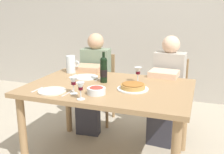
{
  "coord_description": "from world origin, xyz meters",
  "views": [
    {
      "loc": [
        0.8,
        -2.16,
        1.45
      ],
      "look_at": [
        0.04,
        -0.03,
        0.85
      ],
      "focal_mm": 41.82,
      "sensor_mm": 36.0,
      "label": 1
    }
  ],
  "objects": [
    {
      "name": "wine_glass_centre",
      "position": [
        0.22,
        0.2,
        0.87
      ],
      "size": [
        0.07,
        0.07,
        0.15
      ],
      "color": "silver",
      "rests_on": "dining_table"
    },
    {
      "name": "dinner_plate_left_setting",
      "position": [
        -0.4,
        -0.33,
        0.77
      ],
      "size": [
        0.24,
        0.24,
        0.01
      ],
      "primitive_type": "cylinder",
      "color": "silver",
      "rests_on": "dining_table"
    },
    {
      "name": "chair_right",
      "position": [
        0.46,
        0.91,
        0.5
      ],
      "size": [
        0.43,
        0.43,
        0.87
      ],
      "rotation": [
        0.0,
        0.0,
        3.06
      ],
      "color": "#9E7A51",
      "rests_on": "ground"
    },
    {
      "name": "back_wall",
      "position": [
        0.0,
        2.05,
        1.4
      ],
      "size": [
        8.0,
        0.1,
        2.8
      ],
      "primitive_type": "cube",
      "color": "#B2ADA3",
      "rests_on": "ground"
    },
    {
      "name": "spoon_right_setting",
      "position": [
        -0.47,
        0.19,
        0.76
      ],
      "size": [
        0.02,
        0.16,
        0.0
      ],
      "primitive_type": "cube",
      "rotation": [
        0.0,
        0.0,
        1.6
      ],
      "color": "silver",
      "rests_on": "dining_table"
    },
    {
      "name": "diner_right",
      "position": [
        0.44,
        0.67,
        0.62
      ],
      "size": [
        0.36,
        0.52,
        1.16
      ],
      "rotation": [
        0.0,
        0.0,
        3.06
      ],
      "color": "#B7B2A8",
      "rests_on": "ground"
    },
    {
      "name": "knife_right_setting",
      "position": [
        -0.17,
        0.19,
        0.76
      ],
      "size": [
        0.02,
        0.18,
        0.0
      ],
      "primitive_type": "cube",
      "rotation": [
        0.0,
        0.0,
        1.49
      ],
      "color": "silver",
      "rests_on": "dining_table"
    },
    {
      "name": "chair_left",
      "position": [
        -0.46,
        0.88,
        0.5
      ],
      "size": [
        0.44,
        0.44,
        0.87
      ],
      "rotation": [
        0.0,
        0.0,
        3.23
      ],
      "color": "#9E7A51",
      "rests_on": "ground"
    },
    {
      "name": "water_pitcher",
      "position": [
        -0.57,
        0.34,
        0.84
      ],
      "size": [
        0.16,
        0.1,
        0.19
      ],
      "color": "silver",
      "rests_on": "dining_table"
    },
    {
      "name": "wine_bottle",
      "position": [
        -0.09,
        0.1,
        0.89
      ],
      "size": [
        0.07,
        0.07,
        0.3
      ],
      "color": "black",
      "rests_on": "dining_table"
    },
    {
      "name": "dining_table",
      "position": [
        0.0,
        0.0,
        0.67
      ],
      "size": [
        1.5,
        1.0,
        0.76
      ],
      "color": "#9E7A51",
      "rests_on": "ground"
    },
    {
      "name": "dinner_plate_right_setting",
      "position": [
        -0.32,
        0.19,
        0.77
      ],
      "size": [
        0.25,
        0.25,
        0.01
      ],
      "primitive_type": "cylinder",
      "color": "silver",
      "rests_on": "dining_table"
    },
    {
      "name": "diner_left",
      "position": [
        -0.44,
        0.65,
        0.62
      ],
      "size": [
        0.37,
        0.53,
        1.16
      ],
      "rotation": [
        0.0,
        0.0,
        3.23
      ],
      "color": "gray",
      "rests_on": "ground"
    },
    {
      "name": "salad_bowl",
      "position": [
        -0.02,
        -0.26,
        0.79
      ],
      "size": [
        0.16,
        0.16,
        0.07
      ],
      "color": "silver",
      "rests_on": "dining_table"
    },
    {
      "name": "wine_glass_right_diner",
      "position": [
        -0.08,
        -0.42,
        0.86
      ],
      "size": [
        0.07,
        0.07,
        0.14
      ],
      "color": "silver",
      "rests_on": "dining_table"
    },
    {
      "name": "baked_tart",
      "position": [
        0.24,
        -0.03,
        0.79
      ],
      "size": [
        0.28,
        0.28,
        0.06
      ],
      "color": "silver",
      "rests_on": "dining_table"
    },
    {
      "name": "wine_glass_left_diner",
      "position": [
        -0.2,
        -0.31,
        0.86
      ],
      "size": [
        0.07,
        0.07,
        0.14
      ],
      "color": "silver",
      "rests_on": "dining_table"
    },
    {
      "name": "knife_left_setting",
      "position": [
        -0.25,
        -0.33,
        0.76
      ],
      "size": [
        0.02,
        0.18,
        0.0
      ],
      "primitive_type": "cube",
      "rotation": [
        0.0,
        0.0,
        1.52
      ],
      "color": "silver",
      "rests_on": "dining_table"
    },
    {
      "name": "fork_left_setting",
      "position": [
        -0.55,
        -0.33,
        0.76
      ],
      "size": [
        0.02,
        0.16,
        0.0
      ],
      "primitive_type": "cube",
      "rotation": [
        0.0,
        0.0,
        1.53
      ],
      "color": "silver",
      "rests_on": "dining_table"
    }
  ]
}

